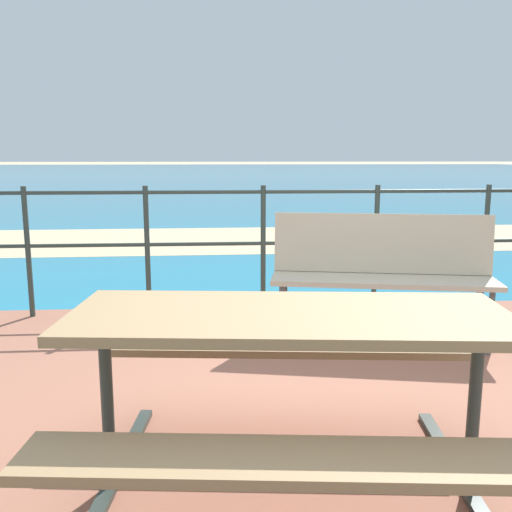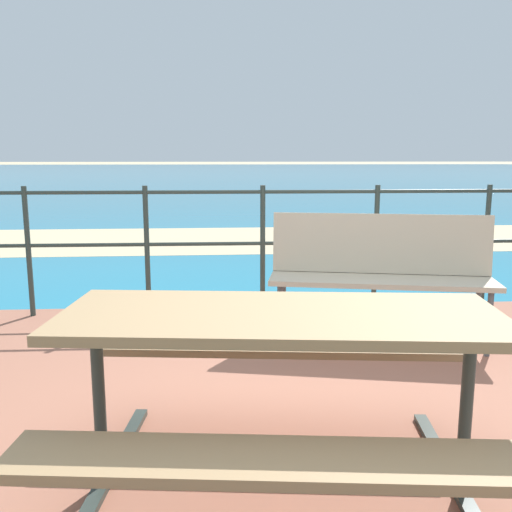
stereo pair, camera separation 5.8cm
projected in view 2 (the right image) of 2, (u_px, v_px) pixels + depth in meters
The scene contains 7 objects.
ground_plane at pixel (302, 473), 2.48m from camera, with size 240.00×240.00×0.00m, color tan.
patio_paving at pixel (302, 467), 2.47m from camera, with size 6.40×5.20×0.06m, color #935B47.
sea_water at pixel (226, 174), 41.75m from camera, with size 90.00×90.00×0.01m, color teal.
beach_strip at pixel (243, 239), 9.34m from camera, with size 54.00×2.98×0.01m, color tan.
picnic_table at pixel (281, 359), 2.15m from camera, with size 1.81×1.45×0.76m.
park_bench at pixel (381, 265), 3.99m from camera, with size 1.63×0.71×0.93m.
railing_fence at pixel (263, 235), 4.71m from camera, with size 5.94×0.04×1.10m.
Camera 2 is at (-0.34, -2.25, 1.41)m, focal length 38.74 mm.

